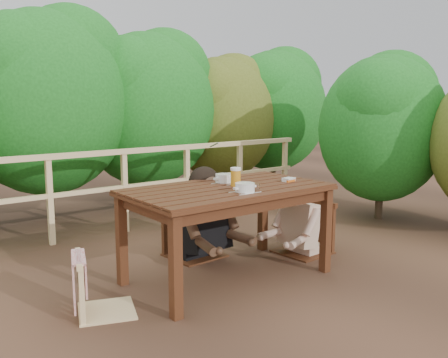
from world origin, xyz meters
TOP-DOWN VIEW (x-y plane):
  - ground at (0.00, 0.00)m, footprint 60.00×60.00m
  - table at (0.00, 0.00)m, footprint 1.78×1.00m
  - chair_left at (-1.18, -0.01)m, footprint 0.56×0.56m
  - chair_far at (0.12, 0.69)m, footprint 0.54×0.54m
  - chair_right at (1.08, 0.09)m, footprint 0.53×0.53m
  - woman at (0.12, 0.71)m, footprint 0.61×0.74m
  - diner_right at (1.11, 0.09)m, footprint 0.63×0.52m
  - railing at (0.00, 2.00)m, footprint 5.60×0.10m
  - hedge_row at (0.40, 3.20)m, footprint 6.60×1.60m
  - shrub_side at (3.20, -0.15)m, footprint 1.40×2.20m
  - soup_near at (-0.04, -0.28)m, footprint 0.28×0.28m
  - soup_far at (0.12, 0.20)m, footprint 0.28×0.28m
  - bread_roll at (0.06, -0.22)m, footprint 0.12×0.10m
  - beer_glass at (0.08, -0.02)m, footprint 0.09×0.09m
  - tumbler at (0.10, -0.27)m, footprint 0.06×0.06m
  - butter_tub at (0.63, -0.13)m, footprint 0.13×0.10m

SIDE VIEW (x-z plane):
  - ground at x=0.00m, z-range 0.00..0.00m
  - table at x=0.00m, z-range 0.00..0.82m
  - chair_left at x=-1.18m, z-range 0.00..0.87m
  - railing at x=0.00m, z-range 0.00..1.01m
  - chair_right at x=1.08m, z-range 0.00..1.01m
  - chair_far at x=0.12m, z-range 0.00..1.04m
  - diner_right at x=1.11m, z-range 0.00..1.22m
  - woman at x=0.12m, z-range 0.00..1.44m
  - butter_tub at x=0.63m, z-range 0.82..0.87m
  - tumbler at x=0.10m, z-range 0.82..0.89m
  - bread_roll at x=0.06m, z-range 0.82..0.89m
  - soup_near at x=-0.04m, z-range 0.82..0.91m
  - soup_far at x=0.12m, z-range 0.82..0.91m
  - beer_glass at x=0.08m, z-range 0.82..1.00m
  - shrub_side at x=3.20m, z-range 0.00..2.90m
  - hedge_row at x=0.40m, z-range 0.00..3.80m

